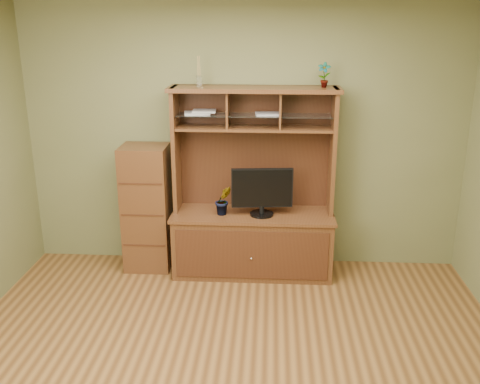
{
  "coord_description": "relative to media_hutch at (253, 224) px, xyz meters",
  "views": [
    {
      "loc": [
        0.28,
        -3.37,
        2.53
      ],
      "look_at": [
        0.01,
        1.2,
        1.04
      ],
      "focal_mm": 40.0,
      "sensor_mm": 36.0,
      "label": 1
    }
  ],
  "objects": [
    {
      "name": "room",
      "position": [
        -0.11,
        -1.73,
        0.83
      ],
      "size": [
        4.54,
        4.04,
        2.74
      ],
      "color": "#583619",
      "rests_on": "ground"
    },
    {
      "name": "media_hutch",
      "position": [
        0.0,
        0.0,
        0.0
      ],
      "size": [
        1.66,
        0.61,
        1.9
      ],
      "color": "#472714",
      "rests_on": "room"
    },
    {
      "name": "monitor",
      "position": [
        0.09,
        -0.08,
        0.38
      ],
      "size": [
        0.61,
        0.23,
        0.48
      ],
      "rotation": [
        0.0,
        0.0,
        0.1
      ],
      "color": "black",
      "rests_on": "media_hutch"
    },
    {
      "name": "orchid_plant",
      "position": [
        -0.29,
        -0.08,
        0.28
      ],
      "size": [
        0.2,
        0.18,
        0.3
      ],
      "primitive_type": "imported",
      "rotation": [
        0.0,
        0.0,
        0.33
      ],
      "color": "#375A1F",
      "rests_on": "media_hutch"
    },
    {
      "name": "top_plant",
      "position": [
        0.66,
        0.08,
        1.5
      ],
      "size": [
        0.14,
        0.11,
        0.24
      ],
      "primitive_type": "imported",
      "rotation": [
        0.0,
        0.0,
        -0.24
      ],
      "color": "#316D26",
      "rests_on": "media_hutch"
    },
    {
      "name": "reed_diffuser",
      "position": [
        -0.53,
        0.08,
        1.49
      ],
      "size": [
        0.06,
        0.06,
        0.29
      ],
      "color": "silver",
      "rests_on": "media_hutch"
    },
    {
      "name": "magazines",
      "position": [
        -0.31,
        0.08,
        1.13
      ],
      "size": [
        0.96,
        0.23,
        0.04
      ],
      "color": "#AFAFB4",
      "rests_on": "media_hutch"
    },
    {
      "name": "side_cabinet",
      "position": [
        -1.1,
        0.04,
        0.13
      ],
      "size": [
        0.47,
        0.43,
        1.31
      ],
      "color": "#472714",
      "rests_on": "room"
    }
  ]
}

